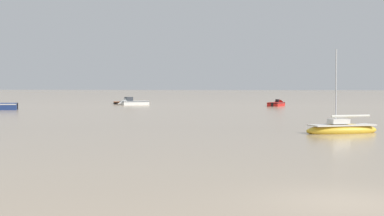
{
  "coord_description": "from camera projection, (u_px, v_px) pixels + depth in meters",
  "views": [
    {
      "loc": [
        -0.61,
        -16.02,
        2.93
      ],
      "look_at": [
        -13.74,
        45.66,
        0.66
      ],
      "focal_mm": 57.98,
      "sensor_mm": 36.0,
      "label": 1
    }
  ],
  "objects": [
    {
      "name": "ground_plane",
      "position": [
        348.0,
        202.0,
        15.63
      ],
      "size": [
        800.0,
        800.0,
        0.0
      ],
      "primitive_type": "plane",
      "color": "tan"
    },
    {
      "name": "rowboat_moored_2",
      "position": [
        117.0,
        103.0,
        100.08
      ],
      "size": [
        2.1,
        3.42,
        0.51
      ],
      "rotation": [
        0.0,
        0.0,
        5.04
      ],
      "color": "black",
      "rests_on": "ground"
    },
    {
      "name": "motorboat_moored_5",
      "position": [
        130.0,
        103.0,
        94.62
      ],
      "size": [
        4.86,
        4.21,
        1.83
      ],
      "rotation": [
        0.0,
        0.0,
        3.78
      ],
      "color": "white",
      "rests_on": "ground"
    },
    {
      "name": "sailboat_moored_0",
      "position": [
        342.0,
        129.0,
        38.25
      ],
      "size": [
        4.96,
        3.69,
        5.43
      ],
      "rotation": [
        0.0,
        0.0,
        3.66
      ],
      "color": "gold",
      "rests_on": "ground"
    },
    {
      "name": "motorboat_moored_6",
      "position": [
        277.0,
        105.0,
        89.7
      ],
      "size": [
        2.48,
        4.69,
        1.53
      ],
      "rotation": [
        0.0,
        0.0,
        1.35
      ],
      "color": "red",
      "rests_on": "ground"
    }
  ]
}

